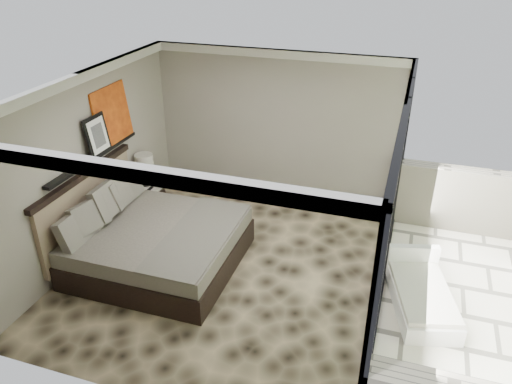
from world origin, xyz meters
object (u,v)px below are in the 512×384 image
(bed, at_px, (153,241))
(lounger, at_px, (421,296))
(nightstand, at_px, (149,199))
(table_lamp, at_px, (145,166))

(bed, height_order, lounger, bed)
(nightstand, distance_m, table_lamp, 0.65)
(bed, height_order, nightstand, bed)
(nightstand, height_order, lounger, lounger)
(table_lamp, xyz_separation_m, lounger, (4.82, -1.22, -0.72))
(bed, relative_size, table_lamp, 4.03)
(nightstand, bearing_deg, table_lamp, 125.37)
(bed, bearing_deg, table_lamp, 121.72)
(bed, xyz_separation_m, table_lamp, (-0.88, 1.43, 0.51))
(nightstand, distance_m, lounger, 4.93)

